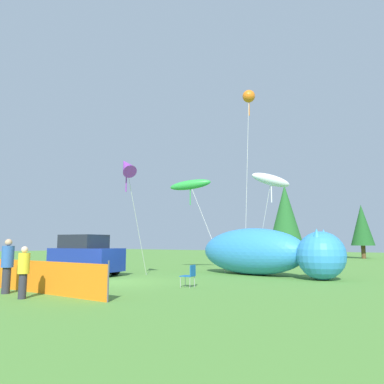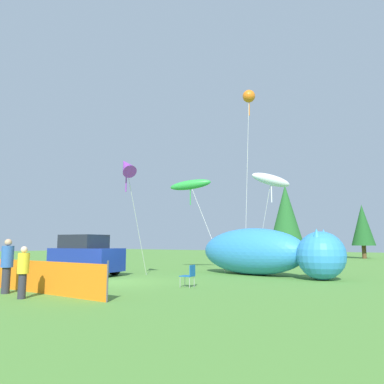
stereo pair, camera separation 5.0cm
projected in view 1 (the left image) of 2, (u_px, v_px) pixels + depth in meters
name	position (u px, v px, depth m)	size (l,w,h in m)	color
ground_plane	(111.00, 282.00, 16.58)	(120.00, 120.00, 0.00)	#548C38
parked_car	(85.00, 256.00, 19.89)	(4.07, 2.35, 2.15)	navy
folding_chair	(190.00, 274.00, 14.68)	(0.55, 0.55, 0.87)	#1959A5
inflatable_cat	(263.00, 253.00, 19.92)	(8.66, 3.86, 2.52)	#338CD8
safety_fence	(21.00, 275.00, 13.74)	(9.47, 0.15, 1.21)	orange
spectator_in_green_shirt	(7.00, 264.00, 12.95)	(0.41, 0.41, 1.87)	#2D2D38
spectator_in_blue_shirt	(23.00, 270.00, 11.75)	(0.35, 0.35, 1.62)	#2D2D38
kite_green_fish	(190.00, 185.00, 24.00)	(4.15, 1.42, 5.89)	silver
kite_orange_flower	(249.00, 97.00, 24.14)	(0.81, 1.53, 11.52)	silver
kite_white_ghost	(271.00, 180.00, 21.49)	(2.34, 2.56, 5.82)	silver
kite_purple_delta	(127.00, 166.00, 18.73)	(1.54, 2.84, 6.19)	silver
horizon_tree_west	(285.00, 213.00, 41.69)	(3.42, 3.42, 8.17)	brown
horizon_tree_northeast	(362.00, 225.00, 41.19)	(2.47, 2.47, 5.90)	brown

